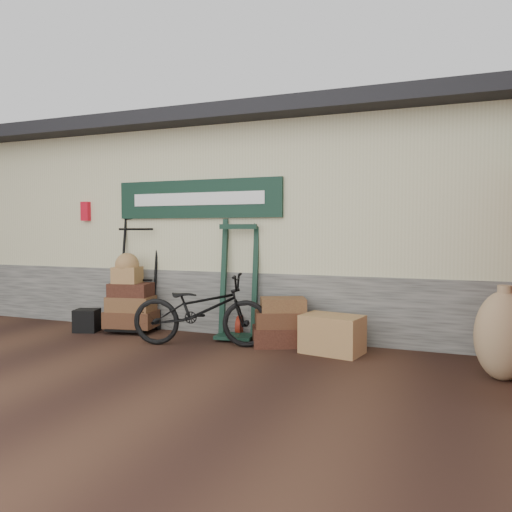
{
  "coord_description": "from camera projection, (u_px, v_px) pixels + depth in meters",
  "views": [
    {
      "loc": [
        3.13,
        -5.46,
        1.5
      ],
      "look_at": [
        0.64,
        0.9,
        1.15
      ],
      "focal_mm": 35.0,
      "sensor_mm": 36.0,
      "label": 1
    }
  ],
  "objects": [
    {
      "name": "green_barrow",
      "position": [
        238.0,
        279.0,
        6.9
      ],
      "size": [
        0.65,
        0.57,
        1.65
      ],
      "primitive_type": null,
      "rotation": [
        0.0,
        0.0,
        0.12
      ],
      "color": "black",
      "rests_on": "ground"
    },
    {
      "name": "porter_trolley",
      "position": [
        136.0,
        272.0,
        7.48
      ],
      "size": [
        0.97,
        0.79,
        1.73
      ],
      "primitive_type": null,
      "rotation": [
        0.0,
        0.0,
        0.18
      ],
      "color": "black",
      "rests_on": "ground"
    },
    {
      "name": "black_trunk",
      "position": [
        87.0,
        320.0,
        7.36
      ],
      "size": [
        0.4,
        0.37,
        0.33
      ],
      "primitive_type": "cube",
      "rotation": [
        0.0,
        0.0,
        0.31
      ],
      "color": "black",
      "rests_on": "ground"
    },
    {
      "name": "station_building",
      "position": [
        260.0,
        224.0,
        8.76
      ],
      "size": [
        14.4,
        4.1,
        3.2
      ],
      "color": "#4C4C47",
      "rests_on": "ground"
    },
    {
      "name": "wicker_hamper",
      "position": [
        332.0,
        334.0,
        6.08
      ],
      "size": [
        0.79,
        0.59,
        0.47
      ],
      "primitive_type": "cube",
      "rotation": [
        0.0,
        0.0,
        -0.19
      ],
      "color": "olive",
      "rests_on": "ground"
    },
    {
      "name": "burlap_sack_left",
      "position": [
        503.0,
        336.0,
        4.96
      ],
      "size": [
        0.67,
        0.61,
        0.9
      ],
      "primitive_type": "ellipsoid",
      "rotation": [
        0.0,
        0.0,
        0.29
      ],
      "color": "#8D704C",
      "rests_on": "ground"
    },
    {
      "name": "bicycle",
      "position": [
        201.0,
        306.0,
        6.45
      ],
      "size": [
        1.06,
        1.9,
        1.04
      ],
      "primitive_type": "imported",
      "rotation": [
        0.0,
        0.0,
        1.82
      ],
      "color": "black",
      "rests_on": "ground"
    },
    {
      "name": "suitcase_stack",
      "position": [
        281.0,
        321.0,
        6.47
      ],
      "size": [
        0.84,
        0.71,
        0.63
      ],
      "primitive_type": null,
      "rotation": [
        0.0,
        0.0,
        0.43
      ],
      "color": "black",
      "rests_on": "ground"
    },
    {
      "name": "ground",
      "position": [
        183.0,
        349.0,
        6.29
      ],
      "size": [
        80.0,
        80.0,
        0.0
      ],
      "primitive_type": "plane",
      "color": "black",
      "rests_on": "ground"
    }
  ]
}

